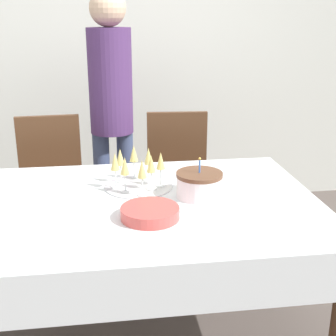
{
  "coord_description": "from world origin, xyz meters",
  "views": [
    {
      "loc": [
        -0.06,
        -1.98,
        1.59
      ],
      "look_at": [
        0.23,
        0.11,
        0.89
      ],
      "focal_mm": 50.0,
      "sensor_mm": 36.0,
      "label": 1
    }
  ],
  "objects_px": {
    "dining_chair_far_right": "(178,180)",
    "plate_stack_main": "(150,213)",
    "champagne_tray": "(138,170)",
    "birthday_cake": "(199,184)",
    "person_standing": "(111,100)",
    "dining_chair_far_left": "(51,186)"
  },
  "relations": [
    {
      "from": "dining_chair_far_right",
      "to": "plate_stack_main",
      "type": "distance_m",
      "value": 1.15
    },
    {
      "from": "dining_chair_far_right",
      "to": "champagne_tray",
      "type": "height_order",
      "value": "dining_chair_far_right"
    },
    {
      "from": "birthday_cake",
      "to": "person_standing",
      "type": "distance_m",
      "value": 1.11
    },
    {
      "from": "birthday_cake",
      "to": "dining_chair_far_right",
      "type": "bearing_deg",
      "value": 87.27
    },
    {
      "from": "dining_chair_far_left",
      "to": "dining_chair_far_right",
      "type": "distance_m",
      "value": 0.82
    },
    {
      "from": "birthday_cake",
      "to": "dining_chair_far_left",
      "type": "bearing_deg",
      "value": 131.9
    },
    {
      "from": "birthday_cake",
      "to": "person_standing",
      "type": "height_order",
      "value": "person_standing"
    },
    {
      "from": "dining_chair_far_right",
      "to": "person_standing",
      "type": "xyz_separation_m",
      "value": [
        -0.42,
        0.16,
        0.52
      ]
    },
    {
      "from": "dining_chair_far_left",
      "to": "dining_chair_far_right",
      "type": "height_order",
      "value": "same"
    },
    {
      "from": "plate_stack_main",
      "to": "person_standing",
      "type": "xyz_separation_m",
      "value": [
        -0.12,
        1.24,
        0.26
      ]
    },
    {
      "from": "dining_chair_far_right",
      "to": "plate_stack_main",
      "type": "xyz_separation_m",
      "value": [
        -0.29,
        -1.08,
        0.26
      ]
    },
    {
      "from": "dining_chair_far_right",
      "to": "birthday_cake",
      "type": "xyz_separation_m",
      "value": [
        -0.04,
        -0.87,
        0.29
      ]
    },
    {
      "from": "dining_chair_far_left",
      "to": "plate_stack_main",
      "type": "relative_size",
      "value": 3.91
    },
    {
      "from": "champagne_tray",
      "to": "person_standing",
      "type": "height_order",
      "value": "person_standing"
    },
    {
      "from": "champagne_tray",
      "to": "birthday_cake",
      "type": "bearing_deg",
      "value": -30.69
    },
    {
      "from": "person_standing",
      "to": "dining_chair_far_right",
      "type": "bearing_deg",
      "value": -20.35
    },
    {
      "from": "plate_stack_main",
      "to": "person_standing",
      "type": "relative_size",
      "value": 0.14
    },
    {
      "from": "dining_chair_far_left",
      "to": "birthday_cake",
      "type": "bearing_deg",
      "value": -48.1
    },
    {
      "from": "dining_chair_far_left",
      "to": "plate_stack_main",
      "type": "height_order",
      "value": "dining_chair_far_left"
    },
    {
      "from": "birthday_cake",
      "to": "plate_stack_main",
      "type": "xyz_separation_m",
      "value": [
        -0.25,
        -0.21,
        -0.03
      ]
    },
    {
      "from": "dining_chair_far_left",
      "to": "champagne_tray",
      "type": "bearing_deg",
      "value": -54.45
    },
    {
      "from": "dining_chair_far_left",
      "to": "champagne_tray",
      "type": "relative_size",
      "value": 2.88
    }
  ]
}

